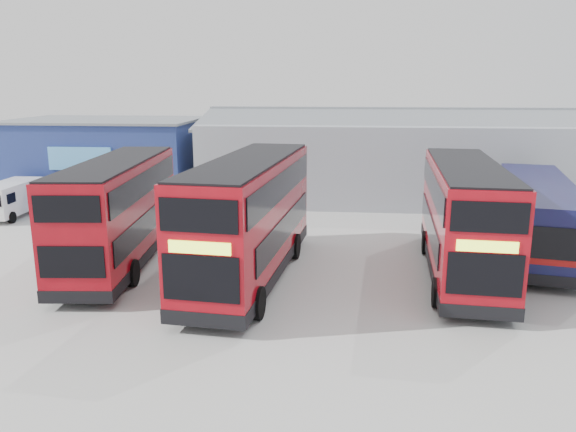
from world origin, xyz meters
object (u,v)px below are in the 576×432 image
at_px(maintenance_shed, 434,157).
at_px(double_decker_left, 119,214).
at_px(office_block, 108,157).
at_px(single_decker_blue, 537,217).
at_px(double_decker_right, 464,221).
at_px(panel_van, 10,198).
at_px(double_decker_centre, 250,220).

relative_size(maintenance_shed, double_decker_left, 2.88).
relative_size(office_block, single_decker_blue, 1.02).
distance_m(office_block, double_decker_left, 16.14).
bearing_deg(double_decker_right, office_block, 149.07).
bearing_deg(single_decker_blue, maintenance_shed, -66.81).
relative_size(double_decker_left, single_decker_blue, 0.88).
xyz_separation_m(maintenance_shed, single_decker_blue, (2.65, -13.05, -1.02)).
bearing_deg(panel_van, maintenance_shed, 18.12).
bearing_deg(maintenance_shed, office_block, -174.79).
distance_m(double_decker_centre, double_decker_right, 8.39).
xyz_separation_m(double_decker_right, panel_van, (-23.61, 7.70, -1.13)).
distance_m(office_block, double_decker_right, 25.32).
bearing_deg(office_block, double_decker_centre, -52.07).
relative_size(maintenance_shed, panel_van, 6.72).
relative_size(single_decker_blue, panel_van, 2.66).
bearing_deg(double_decker_left, single_decker_blue, -173.60).
distance_m(double_decker_centre, single_decker_blue, 13.23).
height_order(double_decker_centre, single_decker_blue, double_decker_centre).
bearing_deg(double_decker_left, double_decker_centre, 163.65).
bearing_deg(maintenance_shed, double_decker_right, -94.64).
bearing_deg(maintenance_shed, double_decker_left, -132.57).
xyz_separation_m(office_block, maintenance_shed, (22.00, 2.01, 0.02)).
height_order(office_block, double_decker_centre, office_block).
bearing_deg(double_decker_left, office_block, -70.71).
xyz_separation_m(double_decker_left, single_decker_blue, (17.99, 3.65, -0.61)).
bearing_deg(panel_van, office_block, 65.28).
bearing_deg(single_decker_blue, office_block, -12.41).
bearing_deg(maintenance_shed, double_decker_centre, -118.45).
distance_m(double_decker_left, double_decker_right, 13.99).
relative_size(office_block, double_decker_right, 1.15).
bearing_deg(single_decker_blue, double_decker_right, 53.81).
height_order(double_decker_left, double_decker_right, double_decker_right).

